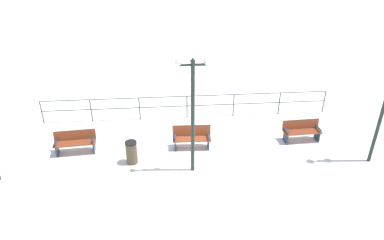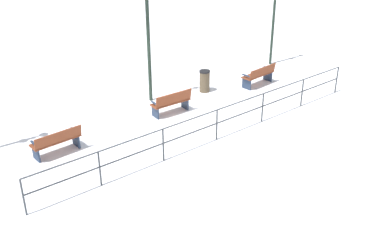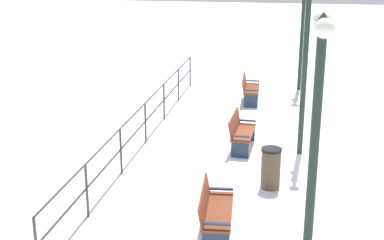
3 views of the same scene
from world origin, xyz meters
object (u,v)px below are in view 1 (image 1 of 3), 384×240
object	(u,v)px
trash_bin	(132,152)
bench_nearest	(75,142)
bench_second	(192,137)
bench_third	(302,131)
lamppost_middle	(193,102)

from	to	relation	value
trash_bin	bench_nearest	bearing A→B (deg)	-112.16
bench_nearest	bench_second	distance (m)	4.58
bench_nearest	trash_bin	size ratio (longest dim) A/B	1.80
bench_second	bench_third	xyz separation A→B (m)	(-0.14, 4.57, -0.01)
bench_nearest	lamppost_middle	world-z (taller)	lamppost_middle
lamppost_middle	bench_nearest	bearing A→B (deg)	-109.17
bench_third	trash_bin	bearing A→B (deg)	-84.00
bench_third	bench_nearest	bearing A→B (deg)	-91.78
bench_second	lamppost_middle	distance (m)	2.75
bench_second	bench_third	world-z (taller)	bench_second
bench_nearest	bench_second	size ratio (longest dim) A/B	1.06
bench_nearest	lamppost_middle	xyz separation A→B (m)	(1.56, 4.49, 2.29)
bench_third	lamppost_middle	xyz separation A→B (m)	(1.67, -4.66, 2.29)
bench_second	bench_third	distance (m)	4.57
bench_second	bench_third	bearing A→B (deg)	94.13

